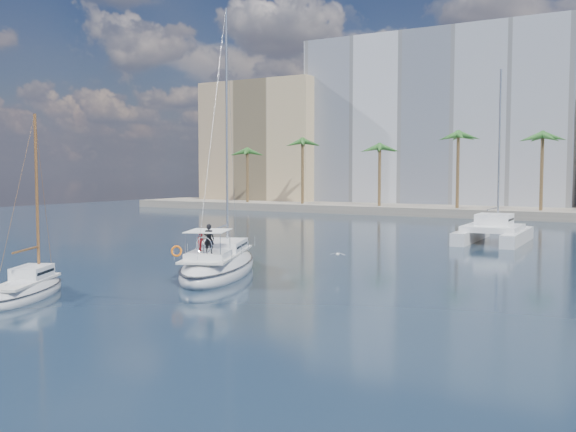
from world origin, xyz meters
The scene contains 10 objects.
ground centered at (0.00, 0.00, 0.00)m, with size 160.00×160.00×0.00m, color black.
quay centered at (0.00, 61.00, 0.60)m, with size 120.00×14.00×1.20m, color gray.
building_modern centered at (-12.00, 73.00, 14.00)m, with size 42.00×16.00×28.00m, color silver.
building_tan_left centered at (-42.00, 69.00, 11.00)m, with size 22.00×14.00×22.00m, color tan.
palm_left centered at (-34.00, 57.00, 10.28)m, with size 3.60×3.60×12.30m.
palm_centre centered at (0.00, 57.00, 10.28)m, with size 3.60×3.60×12.30m.
main_sloop centered at (-3.92, 0.73, 0.53)m, with size 7.95×12.21×17.35m.
small_sloop centered at (-7.77, -10.00, 0.38)m, with size 4.91×6.99×9.71m.
catamaran centered at (6.75, 26.99, 1.10)m, with size 5.39×10.46×15.30m.
seagull centered at (2.00, 5.16, 1.09)m, with size 1.02×0.44×0.19m.
Camera 1 is at (19.07, -30.72, 6.25)m, focal length 40.00 mm.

